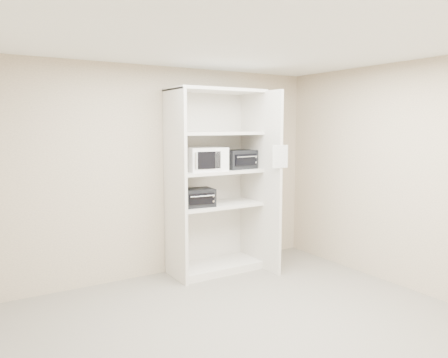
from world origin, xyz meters
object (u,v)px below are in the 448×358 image
shelving_unit (219,187)px  microwave (205,159)px  toaster_oven_upper (238,159)px  toaster_oven_lower (197,197)px

shelving_unit → microwave: (-0.22, -0.03, 0.39)m
shelving_unit → microwave: bearing=-172.2°
microwave → toaster_oven_upper: microwave is taller
toaster_oven_upper → shelving_unit: bearing=171.3°
microwave → toaster_oven_upper: (0.52, 0.01, -0.03)m
toaster_oven_upper → toaster_oven_lower: size_ratio=1.06×
shelving_unit → toaster_oven_lower: size_ratio=5.90×
microwave → toaster_oven_lower: bearing=-165.3°
shelving_unit → toaster_oven_lower: bearing=-171.4°
microwave → toaster_oven_upper: bearing=6.2°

